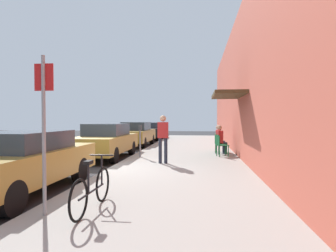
{
  "coord_description": "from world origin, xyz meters",
  "views": [
    {
      "loc": [
        2.92,
        -8.54,
        1.69
      ],
      "look_at": [
        1.08,
        7.23,
        1.29
      ],
      "focal_mm": 29.59,
      "sensor_mm": 36.0,
      "label": 1
    }
  ],
  "objects_px": {
    "bicycle_0": "(92,190)",
    "cafe_chair_0": "(221,144)",
    "parked_car_3": "(151,131)",
    "street_sign": "(44,122)",
    "seated_patron_2": "(219,137)",
    "parking_meter": "(140,138)",
    "cafe_chair_1": "(219,143)",
    "parked_car_2": "(136,134)",
    "cafe_chair_2": "(218,141)",
    "seated_patron_1": "(221,139)",
    "parked_car_1": "(106,141)",
    "parked_car_0": "(20,161)",
    "pedestrian_standing": "(163,135)"
  },
  "relations": [
    {
      "from": "cafe_chair_1",
      "to": "parked_car_2",
      "type": "bearing_deg",
      "value": 137.56
    },
    {
      "from": "seated_patron_2",
      "to": "street_sign",
      "type": "bearing_deg",
      "value": -110.66
    },
    {
      "from": "cafe_chair_0",
      "to": "pedestrian_standing",
      "type": "bearing_deg",
      "value": -135.93
    },
    {
      "from": "bicycle_0",
      "to": "cafe_chair_0",
      "type": "bearing_deg",
      "value": 69.58
    },
    {
      "from": "cafe_chair_1",
      "to": "cafe_chair_2",
      "type": "xyz_separation_m",
      "value": [
        -0.0,
        0.79,
        0.0
      ]
    },
    {
      "from": "cafe_chair_2",
      "to": "parked_car_2",
      "type": "bearing_deg",
      "value": 143.05
    },
    {
      "from": "cafe_chair_0",
      "to": "parked_car_2",
      "type": "bearing_deg",
      "value": 133.02
    },
    {
      "from": "parked_car_3",
      "to": "cafe_chair_2",
      "type": "relative_size",
      "value": 5.06
    },
    {
      "from": "parked_car_0",
      "to": "bicycle_0",
      "type": "distance_m",
      "value": 2.52
    },
    {
      "from": "seated_patron_1",
      "to": "cafe_chair_2",
      "type": "bearing_deg",
      "value": 94.5
    },
    {
      "from": "parked_car_0",
      "to": "parked_car_2",
      "type": "bearing_deg",
      "value": 90.0
    },
    {
      "from": "parked_car_3",
      "to": "street_sign",
      "type": "xyz_separation_m",
      "value": [
        1.5,
        -18.03,
        0.9
      ]
    },
    {
      "from": "parked_car_3",
      "to": "street_sign",
      "type": "bearing_deg",
      "value": -85.25
    },
    {
      "from": "street_sign",
      "to": "parked_car_3",
      "type": "bearing_deg",
      "value": 94.75
    },
    {
      "from": "parked_car_3",
      "to": "cafe_chair_1",
      "type": "bearing_deg",
      "value": -63.32
    },
    {
      "from": "pedestrian_standing",
      "to": "cafe_chair_2",
      "type": "bearing_deg",
      "value": 59.4
    },
    {
      "from": "cafe_chair_1",
      "to": "seated_patron_2",
      "type": "relative_size",
      "value": 0.67
    },
    {
      "from": "parked_car_0",
      "to": "cafe_chair_0",
      "type": "bearing_deg",
      "value": 50.9
    },
    {
      "from": "street_sign",
      "to": "parked_car_0",
      "type": "bearing_deg",
      "value": 134.05
    },
    {
      "from": "cafe_chair_0",
      "to": "street_sign",
      "type": "bearing_deg",
      "value": -114.1
    },
    {
      "from": "parked_car_3",
      "to": "cafe_chair_2",
      "type": "bearing_deg",
      "value": -61.33
    },
    {
      "from": "cafe_chair_2",
      "to": "parked_car_3",
      "type": "bearing_deg",
      "value": 118.67
    },
    {
      "from": "cafe_chair_1",
      "to": "seated_patron_1",
      "type": "height_order",
      "value": "seated_patron_1"
    },
    {
      "from": "cafe_chair_1",
      "to": "pedestrian_standing",
      "type": "xyz_separation_m",
      "value": [
        -2.17,
        -2.86,
        0.5
      ]
    },
    {
      "from": "cafe_chair_1",
      "to": "cafe_chair_2",
      "type": "relative_size",
      "value": 1.0
    },
    {
      "from": "parked_car_3",
      "to": "cafe_chair_0",
      "type": "height_order",
      "value": "parked_car_3"
    },
    {
      "from": "cafe_chair_1",
      "to": "parked_car_1",
      "type": "bearing_deg",
      "value": -167.58
    },
    {
      "from": "parked_car_0",
      "to": "cafe_chair_1",
      "type": "relative_size",
      "value": 5.06
    },
    {
      "from": "cafe_chair_0",
      "to": "seated_patron_1",
      "type": "height_order",
      "value": "seated_patron_1"
    },
    {
      "from": "parking_meter",
      "to": "cafe_chair_1",
      "type": "distance_m",
      "value": 3.59
    },
    {
      "from": "parking_meter",
      "to": "cafe_chair_1",
      "type": "relative_size",
      "value": 1.52
    },
    {
      "from": "parking_meter",
      "to": "cafe_chair_2",
      "type": "xyz_separation_m",
      "value": [
        3.33,
        2.12,
        -0.26
      ]
    },
    {
      "from": "parked_car_3",
      "to": "bicycle_0",
      "type": "bearing_deg",
      "value": -82.98
    },
    {
      "from": "cafe_chair_0",
      "to": "cafe_chair_1",
      "type": "xyz_separation_m",
      "value": [
        0.0,
        0.77,
        0.0
      ]
    },
    {
      "from": "seated_patron_1",
      "to": "cafe_chair_1",
      "type": "bearing_deg",
      "value": -162.6
    },
    {
      "from": "parking_meter",
      "to": "bicycle_0",
      "type": "relative_size",
      "value": 0.77
    },
    {
      "from": "seated_patron_2",
      "to": "seated_patron_1",
      "type": "bearing_deg",
      "value": -89.93
    },
    {
      "from": "parked_car_1",
      "to": "parking_meter",
      "type": "relative_size",
      "value": 3.33
    },
    {
      "from": "parked_car_3",
      "to": "seated_patron_2",
      "type": "distance_m",
      "value": 10.19
    },
    {
      "from": "seated_patron_1",
      "to": "cafe_chair_2",
      "type": "height_order",
      "value": "seated_patron_1"
    },
    {
      "from": "bicycle_0",
      "to": "cafe_chair_2",
      "type": "height_order",
      "value": "bicycle_0"
    },
    {
      "from": "seated_patron_1",
      "to": "parking_meter",
      "type": "bearing_deg",
      "value": -158.38
    },
    {
      "from": "cafe_chair_0",
      "to": "pedestrian_standing",
      "type": "height_order",
      "value": "pedestrian_standing"
    },
    {
      "from": "parked_car_0",
      "to": "cafe_chair_2",
      "type": "xyz_separation_m",
      "value": [
        4.88,
        7.56,
        -0.11
      ]
    },
    {
      "from": "bicycle_0",
      "to": "cafe_chair_2",
      "type": "bearing_deg",
      "value": 72.98
    },
    {
      "from": "street_sign",
      "to": "bicycle_0",
      "type": "xyz_separation_m",
      "value": [
        0.68,
        0.31,
        -1.16
      ]
    },
    {
      "from": "parked_car_0",
      "to": "parked_car_1",
      "type": "relative_size",
      "value": 1.0
    },
    {
      "from": "parked_car_3",
      "to": "street_sign",
      "type": "height_order",
      "value": "street_sign"
    },
    {
      "from": "parked_car_0",
      "to": "street_sign",
      "type": "relative_size",
      "value": 1.69
    },
    {
      "from": "parked_car_3",
      "to": "parking_meter",
      "type": "height_order",
      "value": "parking_meter"
    }
  ]
}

